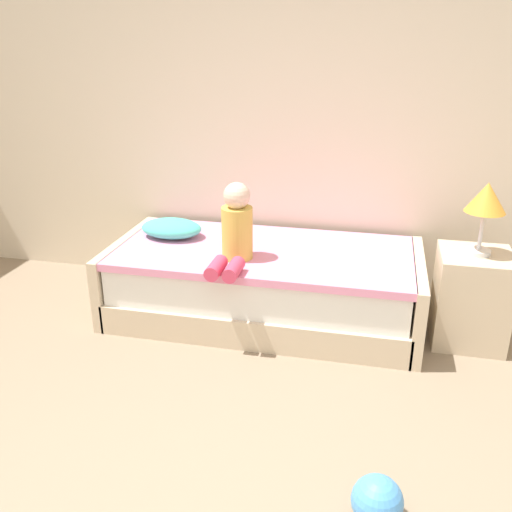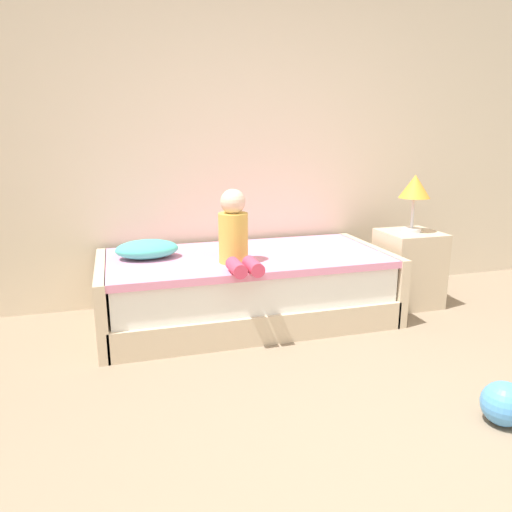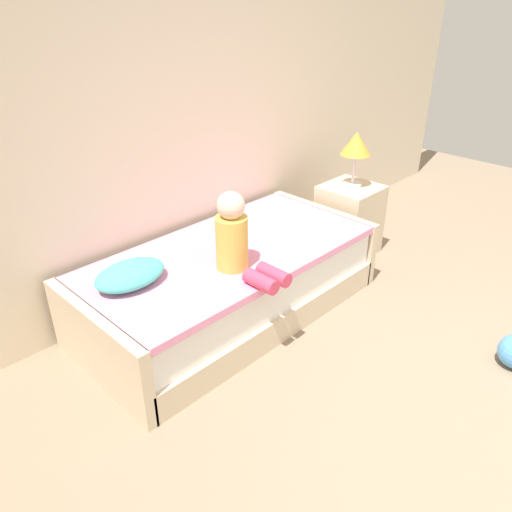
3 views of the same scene
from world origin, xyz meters
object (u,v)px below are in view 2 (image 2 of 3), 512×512
object	(u,v)px
child_figure	(235,234)
pillow	(147,249)
toy_ball	(504,404)
bed	(247,288)
nightstand	(408,268)
table_lamp	(415,189)

from	to	relation	value
child_figure	pillow	distance (m)	0.66
pillow	toy_ball	world-z (taller)	pillow
bed	nightstand	size ratio (longest dim) A/B	3.52
bed	toy_ball	size ratio (longest dim) A/B	9.92
table_lamp	toy_ball	bearing A→B (deg)	-108.09
table_lamp	pillow	xyz separation A→B (m)	(-2.05, 0.14, -0.37)
table_lamp	bed	bearing A→B (deg)	178.50
pillow	toy_ball	size ratio (longest dim) A/B	2.07
bed	pillow	distance (m)	0.78
bed	nightstand	world-z (taller)	nightstand
nightstand	toy_ball	size ratio (longest dim) A/B	2.82
pillow	child_figure	bearing A→B (deg)	-30.39
nightstand	toy_ball	bearing A→B (deg)	-108.09
table_lamp	child_figure	distance (m)	1.52
child_figure	toy_ball	distance (m)	1.82
nightstand	table_lamp	bearing A→B (deg)	0.00
table_lamp	pillow	size ratio (longest dim) A/B	1.02
child_figure	toy_ball	size ratio (longest dim) A/B	2.40
nightstand	pillow	xyz separation A→B (m)	(-2.05, 0.14, 0.26)
nightstand	child_figure	bearing A→B (deg)	-172.62
table_lamp	pillow	distance (m)	2.09
nightstand	table_lamp	size ratio (longest dim) A/B	1.33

